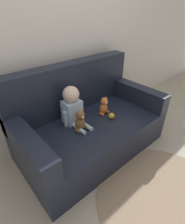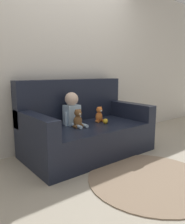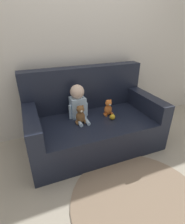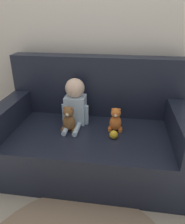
{
  "view_description": "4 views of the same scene",
  "coord_description": "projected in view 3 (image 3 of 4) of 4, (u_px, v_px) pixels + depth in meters",
  "views": [
    {
      "loc": [
        -1.09,
        -1.26,
        1.57
      ],
      "look_at": [
        -0.08,
        -0.1,
        0.61
      ],
      "focal_mm": 28.0,
      "sensor_mm": 36.0,
      "label": 1
    },
    {
      "loc": [
        -1.74,
        -2.28,
        1.1
      ],
      "look_at": [
        0.04,
        -0.05,
        0.58
      ],
      "focal_mm": 35.0,
      "sensor_mm": 36.0,
      "label": 2
    },
    {
      "loc": [
        -0.76,
        -1.84,
        1.51
      ],
      "look_at": [
        -0.04,
        -0.04,
        0.53
      ],
      "focal_mm": 28.0,
      "sensor_mm": 36.0,
      "label": 3
    },
    {
      "loc": [
        0.27,
        -1.71,
        1.4
      ],
      "look_at": [
        0.01,
        0.0,
        0.59
      ],
      "focal_mm": 35.0,
      "sensor_mm": 36.0,
      "label": 4
    }
  ],
  "objects": [
    {
      "name": "floor_rug",
      "position": [
        139.0,
        202.0,
        1.66
      ],
      "size": [
        1.31,
        1.31,
        0.01
      ],
      "color": "gray",
      "rests_on": "ground_plane"
    },
    {
      "name": "toy_ball",
      "position": [
        112.0,
        117.0,
        2.24
      ],
      "size": [
        0.07,
        0.07,
        0.07
      ],
      "color": "gold",
      "rests_on": "couch"
    },
    {
      "name": "person_baby",
      "position": [
        78.0,
        102.0,
        2.23
      ],
      "size": [
        0.26,
        0.37,
        0.44
      ],
      "color": "silver",
      "rests_on": "couch"
    },
    {
      "name": "ground_plane",
      "position": [
        94.0,
        144.0,
        2.46
      ],
      "size": [
        12.0,
        12.0,
        0.0
      ],
      "primitive_type": "plane",
      "color": "#B7AD99"
    },
    {
      "name": "couch",
      "position": [
        92.0,
        121.0,
        2.37
      ],
      "size": [
        1.69,
        0.94,
        1.0
      ],
      "color": "black",
      "rests_on": "ground_plane"
    },
    {
      "name": "teddy_bear_brown",
      "position": [
        80.0,
        115.0,
        2.13
      ],
      "size": [
        0.14,
        0.11,
        0.24
      ],
      "color": "brown",
      "rests_on": "couch"
    },
    {
      "name": "wall_back",
      "position": [
        78.0,
        41.0,
        2.33
      ],
      "size": [
        8.0,
        0.05,
        2.6
      ],
      "color": "silver",
      "rests_on": "ground_plane"
    },
    {
      "name": "plush_toy_side",
      "position": [
        108.0,
        108.0,
        2.33
      ],
      "size": [
        0.13,
        0.1,
        0.22
      ],
      "color": "orange",
      "rests_on": "couch"
    }
  ]
}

